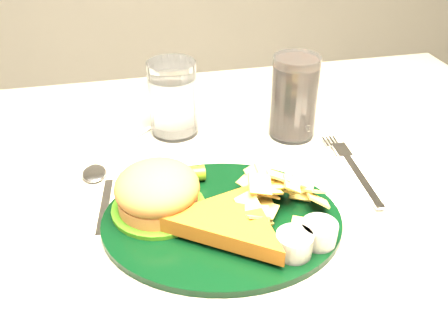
# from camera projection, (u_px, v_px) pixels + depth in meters

# --- Properties ---
(dinner_plate) EXTENTS (0.33, 0.29, 0.07)m
(dinner_plate) POSITION_uv_depth(u_px,v_px,m) (222.00, 202.00, 0.60)
(dinner_plate) COLOR black
(dinner_plate) RESTS_ON table
(water_glass) EXTENTS (0.09, 0.09, 0.12)m
(water_glass) POSITION_uv_depth(u_px,v_px,m) (173.00, 98.00, 0.77)
(water_glass) COLOR white
(water_glass) RESTS_ON table
(cola_glass) EXTENTS (0.09, 0.09, 0.13)m
(cola_glass) POSITION_uv_depth(u_px,v_px,m) (294.00, 97.00, 0.76)
(cola_glass) COLOR black
(cola_glass) RESTS_ON table
(fork_napkin) EXTENTS (0.14, 0.17, 0.01)m
(fork_napkin) POSITION_uv_depth(u_px,v_px,m) (359.00, 177.00, 0.69)
(fork_napkin) COLOR white
(fork_napkin) RESTS_ON table
(spoon) EXTENTS (0.06, 0.16, 0.01)m
(spoon) POSITION_uv_depth(u_px,v_px,m) (105.00, 205.00, 0.64)
(spoon) COLOR silver
(spoon) RESTS_ON table
(wrapped_straw) EXTENTS (0.17, 0.16, 0.01)m
(wrapped_straw) POSITION_uv_depth(u_px,v_px,m) (111.00, 150.00, 0.75)
(wrapped_straw) COLOR white
(wrapped_straw) RESTS_ON table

